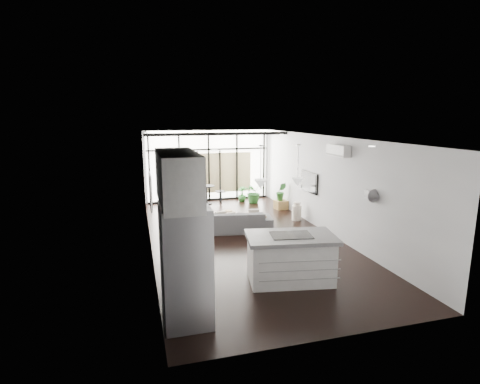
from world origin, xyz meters
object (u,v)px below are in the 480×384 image
sofa (236,218)px  milk_can (297,211)px  island (290,258)px  pouf (228,217)px  fridge (186,264)px  console_bench (241,224)px  tv (309,182)px

sofa → milk_can: bearing=-154.6°
island → milk_can: island is taller
pouf → fridge: bearing=-110.6°
fridge → island: bearing=22.6°
console_bench → sofa: bearing=159.1°
milk_can → sofa: bearing=-163.6°
console_bench → milk_can: milk_can is taller
sofa → tv: size_ratio=1.90×
pouf → milk_can: size_ratio=0.75×
fridge → sofa: fridge is taller
island → tv: (2.28, 3.91, 0.81)m
console_bench → milk_can: bearing=21.5°
island → fridge: size_ratio=0.91×
tv → milk_can: bearing=132.9°
pouf → island: bearing=-87.6°
pouf → tv: tv is taller
fridge → sofa: 4.96m
fridge → tv: bearing=46.9°
island → sofa: bearing=102.9°
fridge → tv: 6.65m
fridge → pouf: (2.06, 5.48, -0.81)m
milk_can → pouf: bearing=171.0°
island → pouf: size_ratio=3.97×
island → tv: bearing=69.4°
fridge → pouf: fridge is taller
sofa → tv: bearing=-162.5°
island → sofa: island is taller
pouf → milk_can: bearing=-9.0°
milk_can → console_bench: bearing=-161.1°
pouf → tv: (2.48, -0.63, 1.12)m
fridge → console_bench: 4.99m
pouf → milk_can: 2.24m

